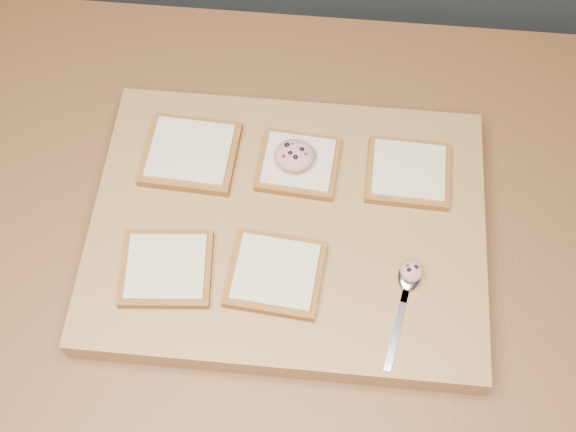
% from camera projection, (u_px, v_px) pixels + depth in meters
% --- Properties ---
extents(ground, '(4.00, 4.00, 0.00)m').
position_uv_depth(ground, '(306.00, 390.00, 1.82)').
color(ground, '#515459').
rests_on(ground, ground).
extents(island_counter, '(2.00, 0.80, 0.90)m').
position_uv_depth(island_counter, '(312.00, 331.00, 1.42)').
color(island_counter, slate).
rests_on(island_counter, ground).
extents(cutting_board, '(0.54, 0.41, 0.04)m').
position_uv_depth(cutting_board, '(288.00, 228.00, 1.01)').
color(cutting_board, '#AB7F49').
rests_on(cutting_board, island_counter).
extents(bread_far_left, '(0.14, 0.13, 0.02)m').
position_uv_depth(bread_far_left, '(191.00, 153.00, 1.03)').
color(bread_far_left, '#975927').
rests_on(bread_far_left, cutting_board).
extents(bread_far_center, '(0.12, 0.11, 0.02)m').
position_uv_depth(bread_far_center, '(298.00, 164.00, 1.02)').
color(bread_far_center, '#975927').
rests_on(bread_far_center, cutting_board).
extents(bread_far_right, '(0.12, 0.11, 0.02)m').
position_uv_depth(bread_far_right, '(408.00, 172.00, 1.01)').
color(bread_far_right, '#975927').
rests_on(bread_far_right, cutting_board).
extents(bread_near_left, '(0.13, 0.12, 0.02)m').
position_uv_depth(bread_near_left, '(167.00, 268.00, 0.94)').
color(bread_near_left, '#975927').
rests_on(bread_near_left, cutting_board).
extents(bread_near_center, '(0.13, 0.12, 0.02)m').
position_uv_depth(bread_near_center, '(276.00, 273.00, 0.94)').
color(bread_near_center, '#975927').
rests_on(bread_near_center, cutting_board).
extents(tuna_salad_dollop, '(0.06, 0.05, 0.03)m').
position_uv_depth(tuna_salad_dollop, '(295.00, 155.00, 1.00)').
color(tuna_salad_dollop, tan).
rests_on(tuna_salad_dollop, bread_far_center).
extents(spoon, '(0.05, 0.16, 0.01)m').
position_uv_depth(spoon, '(408.00, 283.00, 0.94)').
color(spoon, silver).
rests_on(spoon, cutting_board).
extents(spoon_salad, '(0.03, 0.03, 0.02)m').
position_uv_depth(spoon_salad, '(411.00, 271.00, 0.93)').
color(spoon_salad, tan).
rests_on(spoon_salad, spoon).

